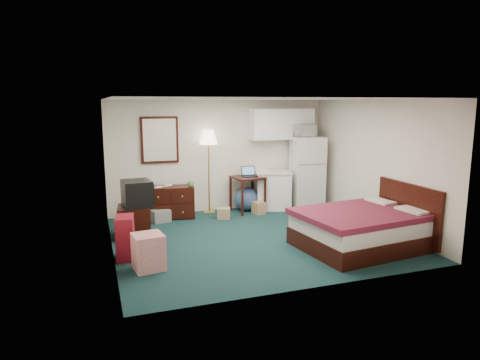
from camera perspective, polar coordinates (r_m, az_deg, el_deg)
name	(u,v)px	position (r m, az deg, el deg)	size (l,w,h in m)	color
floor	(255,238)	(7.89, 2.06, -7.71)	(5.00, 4.50, 0.01)	#14393E
ceiling	(256,99)	(7.50, 2.19, 10.76)	(5.00, 4.50, 0.01)	silver
walls	(256,170)	(7.60, 2.12, 1.29)	(5.01, 4.51, 2.50)	silver
mirror	(160,140)	(9.35, -10.67, 5.28)	(0.80, 0.06, 1.00)	white
upper_cabinets	(282,124)	(9.99, 5.62, 7.44)	(1.50, 0.35, 0.70)	white
headboard	(408,211)	(8.09, 21.49, -3.93)	(0.06, 1.56, 1.00)	black
dresser	(170,202)	(9.25, -9.26, -2.94)	(1.01, 0.46, 0.69)	black
floor_lamp	(209,172)	(9.48, -4.18, 1.09)	(0.40, 0.40, 1.85)	gold
desk	(248,194)	(9.64, 1.02, -1.90)	(0.63, 0.63, 0.80)	black
exercise_ball	(246,199)	(9.76, 0.84, -2.53)	(0.54, 0.54, 0.54)	#355183
kitchen_counter	(273,191)	(9.93, 4.46, -1.46)	(0.77, 0.59, 0.84)	white
fridge	(307,172)	(10.07, 8.92, 1.00)	(0.69, 0.69, 1.67)	silver
bed	(360,230)	(7.56, 15.68, -6.41)	(1.96, 1.53, 0.63)	maroon
tv_stand	(134,221)	(8.13, -13.92, -5.36)	(0.57, 0.62, 0.57)	black
suitcase	(125,238)	(7.01, -15.06, -7.44)	(0.27, 0.43, 0.69)	maroon
retail_box	(149,252)	(6.53, -12.10, -9.34)	(0.43, 0.43, 0.53)	beige
file_bin	(161,216)	(9.02, -10.52, -4.73)	(0.36, 0.27, 0.25)	gray
cardboard_box_a	(224,213)	(9.13, -2.21, -4.45)	(0.27, 0.23, 0.23)	#A67F62
cardboard_box_b	(259,208)	(9.53, 2.50, -3.72)	(0.23, 0.27, 0.27)	#A67F62
laptop	(250,172)	(9.55, 1.33, 1.10)	(0.32, 0.26, 0.22)	black
crt_tv	(137,193)	(7.99, -13.58, -1.76)	(0.52, 0.56, 0.48)	black
microwave	(304,129)	(9.93, 8.57, 6.73)	(0.51, 0.28, 0.34)	silver
book_a	(156,182)	(9.11, -11.19, -0.31)	(0.15, 0.02, 0.21)	#A67F62
book_b	(164,181)	(9.23, -10.07, -0.13)	(0.16, 0.02, 0.22)	#A67F62
mug	(191,184)	(9.04, -6.61, -0.51)	(0.14, 0.11, 0.14)	#4F9347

